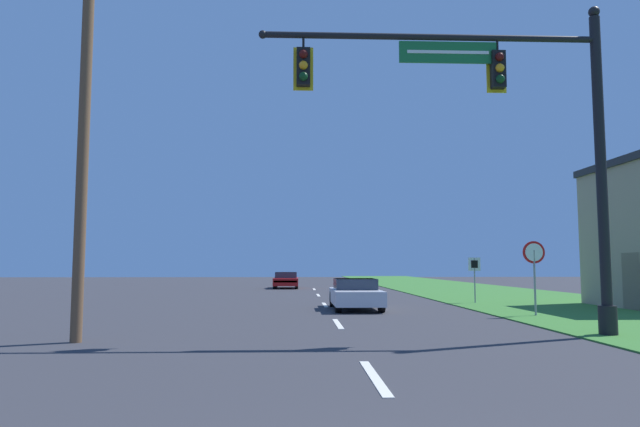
{
  "coord_description": "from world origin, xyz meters",
  "views": [
    {
      "loc": [
        -1.19,
        -2.96,
        1.73
      ],
      "look_at": [
        0.0,
        27.39,
        4.48
      ],
      "focal_mm": 32.0,
      "sensor_mm": 36.0,
      "label": 1
    }
  ],
  "objects": [
    {
      "name": "stop_sign",
      "position": [
        6.85,
        16.16,
        1.86
      ],
      "size": [
        0.76,
        0.07,
        2.5
      ],
      "color": "gray",
      "rests_on": "grass_verge_right"
    },
    {
      "name": "signal_mast",
      "position": [
        4.35,
        10.85,
        5.07
      ],
      "size": [
        8.81,
        0.47,
        8.32
      ],
      "color": "black",
      "rests_on": "grass_verge_right"
    },
    {
      "name": "road_center_line",
      "position": [
        0.0,
        22.0,
        0.01
      ],
      "size": [
        0.16,
        34.8,
        0.01
      ],
      "color": "silver",
      "rests_on": "ground"
    },
    {
      "name": "utility_pole_near",
      "position": [
        -6.17,
        10.23,
        5.57
      ],
      "size": [
        1.8,
        0.26,
        10.81
      ],
      "color": "brown",
      "rests_on": "ground"
    },
    {
      "name": "far_car",
      "position": [
        -2.05,
        40.07,
        0.6
      ],
      "size": [
        1.82,
        4.21,
        1.19
      ],
      "color": "black",
      "rests_on": "ground"
    },
    {
      "name": "grass_verge_right",
      "position": [
        10.5,
        30.0,
        0.02
      ],
      "size": [
        10.0,
        110.0,
        0.04
      ],
      "color": "#38752D",
      "rests_on": "ground"
    },
    {
      "name": "car_ahead",
      "position": [
        1.08,
        19.58,
        0.6
      ],
      "size": [
        1.84,
        4.45,
        1.19
      ],
      "color": "black",
      "rests_on": "ground"
    },
    {
      "name": "route_sign_post",
      "position": [
        6.83,
        22.68,
        1.53
      ],
      "size": [
        0.55,
        0.06,
        2.03
      ],
      "color": "gray",
      "rests_on": "grass_verge_right"
    }
  ]
}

